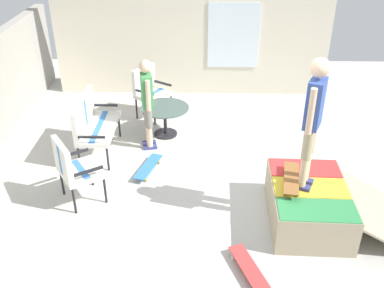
{
  "coord_description": "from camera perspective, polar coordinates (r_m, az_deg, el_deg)",
  "views": [
    {
      "loc": [
        -5.68,
        0.28,
        4.03
      ],
      "look_at": [
        0.11,
        0.41,
        0.7
      ],
      "focal_mm": 41.12,
      "sensor_mm": 36.0,
      "label": 1
    }
  ],
  "objects": [
    {
      "name": "skate_ramp",
      "position": [
        6.36,
        15.13,
        -7.5
      ],
      "size": [
        1.51,
        1.82,
        0.56
      ],
      "color": "tan",
      "rests_on": "ground_plane"
    },
    {
      "name": "skateboard_by_bench",
      "position": [
        7.31,
        -5.7,
        -2.97
      ],
      "size": [
        0.82,
        0.42,
        0.1
      ],
      "color": "#3372B2",
      "rests_on": "ground_plane"
    },
    {
      "name": "house_facade",
      "position": [
        9.88,
        0.05,
        13.63
      ],
      "size": [
        0.23,
        6.0,
        2.54
      ],
      "color": "beige",
      "rests_on": "ground_plane"
    },
    {
      "name": "patio_chair_by_wall",
      "position": [
        6.54,
        -15.24,
        -2.79
      ],
      "size": [
        0.82,
        0.8,
        1.02
      ],
      "color": "black",
      "rests_on": "ground_plane"
    },
    {
      "name": "skateboard_on_ramp",
      "position": [
        6.15,
        12.76,
        -4.36
      ],
      "size": [
        0.82,
        0.34,
        0.1
      ],
      "color": "brown",
      "rests_on": "skate_ramp"
    },
    {
      "name": "patio_chair_near_house",
      "position": [
        8.96,
        -5.63,
        7.31
      ],
      "size": [
        0.82,
        0.8,
        1.02
      ],
      "color": "black",
      "rests_on": "ground_plane"
    },
    {
      "name": "skateboard_spare",
      "position": [
        5.56,
        7.38,
        -15.64
      ],
      "size": [
        0.82,
        0.47,
        0.1
      ],
      "color": "#B23838",
      "rests_on": "ground_plane"
    },
    {
      "name": "patio_bench",
      "position": [
        7.74,
        -12.87,
        2.9
      ],
      "size": [
        1.25,
        0.56,
        1.02
      ],
      "color": "black",
      "rests_on": "ground_plane"
    },
    {
      "name": "patio_table",
      "position": [
        8.25,
        -3.52,
        3.73
      ],
      "size": [
        0.9,
        0.9,
        0.57
      ],
      "color": "black",
      "rests_on": "ground_plane"
    },
    {
      "name": "ground_plane",
      "position": [
        7.0,
        3.37,
        -5.84
      ],
      "size": [
        12.0,
        12.0,
        0.1
      ],
      "primitive_type": "cube",
      "color": "beige"
    },
    {
      "name": "person_skater",
      "position": [
        5.67,
        15.45,
        3.66
      ],
      "size": [
        0.44,
        0.33,
        1.8
      ],
      "color": "navy",
      "rests_on": "skate_ramp"
    },
    {
      "name": "person_watching",
      "position": [
        7.64,
        -5.84,
        5.89
      ],
      "size": [
        0.47,
        0.3,
        1.63
      ],
      "color": "navy",
      "rests_on": "ground_plane"
    }
  ]
}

